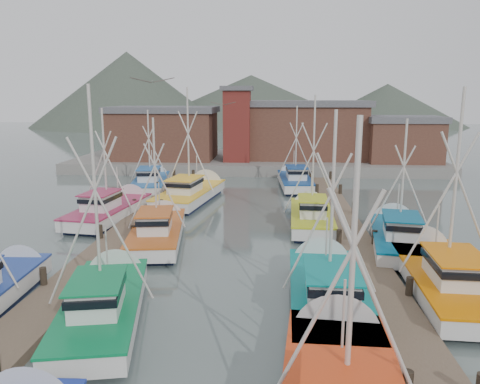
# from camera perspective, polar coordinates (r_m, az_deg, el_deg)

# --- Properties ---
(ground) EXTENTS (260.00, 260.00, 0.00)m
(ground) POSITION_cam_1_polar(r_m,az_deg,el_deg) (22.83, -1.70, -10.73)
(ground) COLOR #475652
(ground) RESTS_ON ground
(dock_left) EXTENTS (2.30, 46.00, 1.50)m
(dock_left) POSITION_cam_1_polar(r_m,az_deg,el_deg) (27.98, -15.36, -6.41)
(dock_left) COLOR brown
(dock_left) RESTS_ON ground
(dock_right) EXTENTS (2.30, 46.00, 1.50)m
(dock_right) POSITION_cam_1_polar(r_m,az_deg,el_deg) (26.88, 14.33, -7.11)
(dock_right) COLOR brown
(dock_right) RESTS_ON ground
(quay) EXTENTS (44.00, 16.00, 1.20)m
(quay) POSITION_cam_1_polar(r_m,az_deg,el_deg) (58.59, 1.91, 3.74)
(quay) COLOR gray
(quay) RESTS_ON ground
(shed_left) EXTENTS (12.72, 8.48, 6.20)m
(shed_left) POSITION_cam_1_polar(r_m,az_deg,el_deg) (57.68, -9.22, 7.20)
(shed_left) COLOR brown
(shed_left) RESTS_ON quay
(shed_center) EXTENTS (14.84, 9.54, 6.90)m
(shed_center) POSITION_cam_1_polar(r_m,az_deg,el_deg) (58.26, 7.89, 7.63)
(shed_center) COLOR brown
(shed_center) RESTS_ON quay
(shed_right) EXTENTS (8.48, 6.36, 5.20)m
(shed_right) POSITION_cam_1_polar(r_m,az_deg,el_deg) (57.17, 19.20, 6.16)
(shed_right) COLOR brown
(shed_right) RESTS_ON quay
(lookout_tower) EXTENTS (3.60, 3.60, 8.50)m
(lookout_tower) POSITION_cam_1_polar(r_m,az_deg,el_deg) (54.24, -0.35, 8.36)
(lookout_tower) COLOR maroon
(lookout_tower) RESTS_ON quay
(distant_hills) EXTENTS (175.00, 140.00, 42.00)m
(distant_hills) POSITION_cam_1_polar(r_m,az_deg,el_deg) (144.61, -1.90, 8.24)
(distant_hills) COLOR #465143
(distant_hills) RESTS_ON ground
(boat_4) EXTENTS (4.34, 9.23, 9.85)m
(boat_4) POSITION_cam_1_polar(r_m,az_deg,el_deg) (19.75, -16.08, -12.76)
(boat_4) COLOR #101938
(boat_4) RESTS_ON ground
(boat_5) EXTENTS (3.70, 9.76, 9.07)m
(boat_5) POSITION_cam_1_polar(r_m,az_deg,el_deg) (20.33, 10.55, -11.77)
(boat_5) COLOR #101938
(boat_5) RESTS_ON ground
(boat_7) EXTENTS (4.11, 10.13, 9.99)m
(boat_7) POSITION_cam_1_polar(r_m,az_deg,el_deg) (23.49, 23.27, -9.26)
(boat_7) COLOR #101938
(boat_7) RESTS_ON ground
(boat_8) EXTENTS (3.93, 9.30, 8.25)m
(boat_8) POSITION_cam_1_polar(r_m,az_deg,el_deg) (28.85, -9.91, -4.64)
(boat_8) COLOR #101938
(boat_8) RESTS_ON ground
(boat_9) EXTENTS (3.75, 8.76, 9.45)m
(boat_9) POSITION_cam_1_polar(r_m,az_deg,el_deg) (32.16, 8.66, -2.89)
(boat_9) COLOR #101938
(boat_9) RESTS_ON ground
(boat_10) EXTENTS (4.04, 9.62, 8.70)m
(boat_10) POSITION_cam_1_polar(r_m,az_deg,el_deg) (34.86, -15.29, -2.03)
(boat_10) COLOR #101938
(boat_10) RESTS_ON ground
(boat_11) EXTENTS (4.24, 9.51, 8.29)m
(boat_11) POSITION_cam_1_polar(r_m,az_deg,el_deg) (28.95, 18.65, -5.03)
(boat_11) COLOR #101938
(boat_11) RESTS_ON ground
(boat_12) EXTENTS (4.92, 10.85, 10.33)m
(boat_12) POSITION_cam_1_polar(r_m,az_deg,el_deg) (39.56, -5.78, -0.06)
(boat_12) COLOR #101938
(boat_12) RESTS_ON ground
(boat_13) EXTENTS (3.45, 9.04, 8.52)m
(boat_13) POSITION_cam_1_polar(r_m,az_deg,el_deg) (45.33, 6.66, 1.41)
(boat_13) COLOR #101938
(boat_13) RESTS_ON ground
(boat_14) EXTENTS (4.07, 9.50, 8.24)m
(boat_14) POSITION_cam_1_polar(r_m,az_deg,el_deg) (45.00, -10.76, 1.21)
(boat_14) COLOR #101938
(boat_14) RESTS_ON ground
(gull_near) EXTENTS (1.51, 0.66, 0.24)m
(gull_near) POSITION_cam_1_polar(r_m,az_deg,el_deg) (16.79, -10.64, 13.18)
(gull_near) COLOR gray
(gull_near) RESTS_ON ground
(gull_far) EXTENTS (1.52, 0.66, 0.24)m
(gull_far) POSITION_cam_1_polar(r_m,az_deg,el_deg) (27.95, -2.08, 10.68)
(gull_far) COLOR gray
(gull_far) RESTS_ON ground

